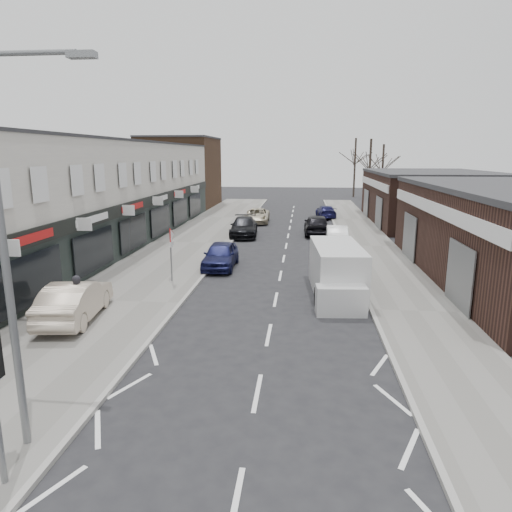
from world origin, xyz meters
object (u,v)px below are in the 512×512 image
(sedan_on_pavement, at_px, (75,300))
(parked_car_right_a, at_px, (337,234))
(pedestrian, at_px, (78,299))
(parked_car_left_c, at_px, (257,216))
(white_van, at_px, (337,272))
(street_lamp, at_px, (11,237))
(parked_car_left_b, at_px, (244,227))
(parked_car_right_b, at_px, (317,225))
(parked_car_right_c, at_px, (326,212))
(warning_sign, at_px, (171,239))
(parked_car_left_a, at_px, (221,255))

(sedan_on_pavement, xyz_separation_m, parked_car_right_a, (10.80, 16.74, -0.20))
(pedestrian, relative_size, parked_car_left_c, 0.38)
(white_van, bearing_deg, sedan_on_pavement, -160.13)
(pedestrian, distance_m, parked_car_left_c, 26.78)
(street_lamp, relative_size, parked_car_left_b, 1.61)
(street_lamp, height_order, pedestrian, street_lamp)
(parked_car_right_b, xyz_separation_m, parked_car_right_c, (1.18, 10.08, -0.20))
(white_van, distance_m, parked_car_right_c, 25.83)
(sedan_on_pavement, relative_size, parked_car_left_b, 0.90)
(white_van, xyz_separation_m, parked_car_left_c, (-5.78, 21.67, -0.40))
(pedestrian, bearing_deg, warning_sign, -126.14)
(parked_car_left_c, height_order, parked_car_right_a, parked_car_right_a)
(white_van, bearing_deg, warning_sign, 168.22)
(warning_sign, distance_m, white_van, 7.97)
(parked_car_right_a, height_order, parked_car_right_c, parked_car_right_a)
(parked_car_left_a, bearing_deg, parked_car_right_c, 71.80)
(sedan_on_pavement, relative_size, parked_car_right_a, 1.12)
(parked_car_left_a, xyz_separation_m, parked_car_right_c, (6.78, 21.39, -0.10))
(white_van, relative_size, parked_car_right_c, 1.39)
(street_lamp, bearing_deg, white_van, 58.59)
(pedestrian, height_order, parked_car_right_c, pedestrian)
(parked_car_right_a, bearing_deg, sedan_on_pavement, 58.14)
(sedan_on_pavement, height_order, parked_car_right_b, parked_car_right_b)
(parked_car_left_b, bearing_deg, pedestrian, -104.70)
(parked_car_right_a, bearing_deg, parked_car_left_c, -53.93)
(white_van, distance_m, parked_car_left_a, 7.51)
(white_van, distance_m, pedestrian, 10.80)
(warning_sign, bearing_deg, pedestrian, -107.47)
(pedestrian, xyz_separation_m, parked_car_right_b, (9.20, 20.56, -0.22))
(sedan_on_pavement, height_order, parked_car_left_a, sedan_on_pavement)
(warning_sign, relative_size, sedan_on_pavement, 0.60)
(parked_car_left_a, bearing_deg, sedan_on_pavement, -114.29)
(warning_sign, bearing_deg, street_lamp, -87.16)
(sedan_on_pavement, bearing_deg, parked_car_right_c, -116.88)
(street_lamp, bearing_deg, pedestrian, 109.59)
(warning_sign, bearing_deg, parked_car_left_a, 62.63)
(pedestrian, bearing_deg, parked_car_right_b, -132.77)
(parked_car_left_a, bearing_deg, parked_car_left_b, 89.38)
(parked_car_left_a, xyz_separation_m, parked_car_right_b, (5.60, 11.32, 0.09))
(sedan_on_pavement, relative_size, parked_car_right_c, 1.06)
(parked_car_left_a, bearing_deg, street_lamp, -94.60)
(parked_car_right_c, bearing_deg, warning_sign, 66.46)
(pedestrian, relative_size, parked_car_right_b, 0.38)
(pedestrian, height_order, parked_car_left_c, pedestrian)
(pedestrian, bearing_deg, street_lamp, 90.92)
(street_lamp, distance_m, sedan_on_pavement, 8.67)
(street_lamp, bearing_deg, sedan_on_pavement, 110.83)
(pedestrian, distance_m, parked_car_right_b, 22.53)
(warning_sign, xyz_separation_m, pedestrian, (-1.84, -5.85, -1.18))
(warning_sign, relative_size, parked_car_right_b, 0.57)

